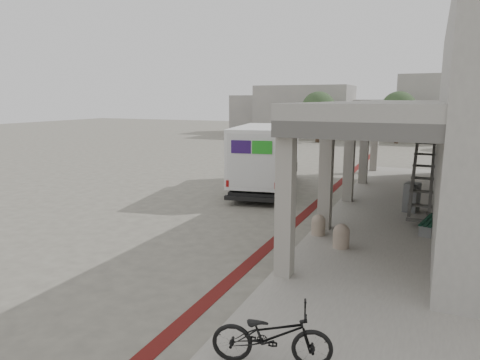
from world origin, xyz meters
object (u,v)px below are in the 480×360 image
at_px(fedex_truck, 266,156).
at_px(utility_cabinet, 412,197).
at_px(bicycle_black, 272,335).
at_px(bench, 431,223).

bearing_deg(fedex_truck, utility_cabinet, -27.12).
xyz_separation_m(utility_cabinet, bicycle_black, (-1.50, -10.59, -0.03)).
height_order(bench, bicycle_black, bicycle_black).
bearing_deg(bicycle_black, utility_cabinet, -24.61).
height_order(fedex_truck, bench, fedex_truck).
bearing_deg(bicycle_black, bench, -31.22).
relative_size(fedex_truck, bicycle_black, 3.90).
xyz_separation_m(fedex_truck, bicycle_black, (4.81, -12.47, -0.97)).
xyz_separation_m(fedex_truck, utility_cabinet, (6.30, -1.89, -0.94)).
bearing_deg(fedex_truck, bicycle_black, -79.40).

